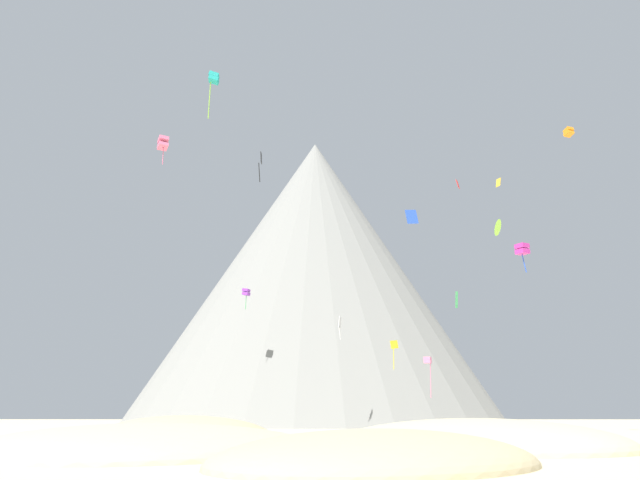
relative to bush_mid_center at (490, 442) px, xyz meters
name	(u,v)px	position (x,y,z in m)	size (l,w,h in m)	color
ground_plane	(351,460)	(-9.70, -13.29, -0.22)	(400.00, 400.00, 0.00)	beige
dune_foreground_left	(150,452)	(-20.39, -7.87, -0.22)	(19.85, 17.42, 3.05)	beige
dune_foreground_right	(377,466)	(-8.76, -16.17, -0.22)	(14.60, 11.48, 2.86)	#C6B284
dune_midground	(184,438)	(-23.13, 11.08, -0.22)	(20.72, 14.61, 3.77)	#C6B284
dune_back_low	(476,450)	(-2.12, -4.87, -0.22)	(17.86, 14.63, 3.52)	beige
bush_mid_center	(490,442)	(0.00, 0.00, 0.00)	(1.23, 1.23, 0.43)	#386633
bush_ridge_crest	(49,449)	(-23.11, -14.02, 0.30)	(1.82, 1.82, 1.03)	#477238
bush_near_right	(247,436)	(-17.59, 9.88, 0.05)	(2.07, 2.07, 0.54)	#386633
bush_near_left	(587,439)	(6.75, 0.80, 0.12)	(2.72, 2.72, 0.68)	#477238
rock_massif	(313,284)	(-14.27, 79.85, 28.00)	(103.40, 103.40, 60.78)	gray
kite_lime_mid	(499,228)	(9.25, 24.47, 22.72)	(0.80, 2.05, 2.02)	#8CD133
kite_violet_mid	(246,292)	(-23.24, 45.31, 19.35)	(1.25, 1.22, 3.16)	purple
kite_white_low	(340,324)	(-9.28, 38.43, 13.53)	(0.43, 1.03, 3.18)	white
kite_orange_high	(569,132)	(17.10, 20.58, 33.05)	(1.14, 1.18, 1.02)	orange
kite_yellow_low	(394,348)	(-3.56, 24.16, 8.79)	(0.99, 0.62, 3.22)	yellow
kite_gold_high	(498,182)	(8.53, 20.77, 26.92)	(0.57, 0.71, 1.02)	gold
kite_teal_high	(214,79)	(-21.31, 6.34, 31.59)	(1.06, 1.00, 4.70)	teal
kite_rainbow_high	(163,143)	(-27.28, 11.91, 27.79)	(1.32, 1.35, 2.96)	#E5668C
kite_green_low	(456,300)	(-0.54, 4.93, 10.50)	(0.19, 1.21, 1.47)	green
kite_magenta_mid	(522,249)	(5.10, 5.02, 14.67)	(1.20, 1.19, 2.42)	#D1339E
kite_black_high	(261,161)	(-17.42, 12.10, 25.83)	(0.32, 0.63, 3.12)	black
kite_blue_mid	(412,217)	(-3.24, 8.65, 18.76)	(1.23, 0.48, 1.46)	blue
kite_red_high	(458,184)	(8.33, 39.51, 34.31)	(0.59, 0.98, 1.54)	red
kite_pink_low	(428,361)	(-0.09, 23.20, 7.22)	(0.95, 0.95, 4.31)	pink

